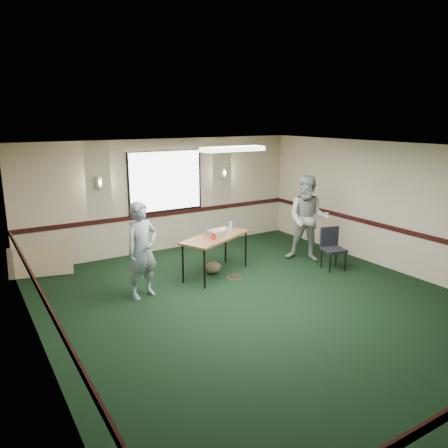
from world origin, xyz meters
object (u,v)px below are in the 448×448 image
projector (216,233)px  person_left (142,250)px  person_right (308,219)px  conference_chair (332,245)px  folding_table (216,239)px

projector → person_left: size_ratio=0.19×
person_left → person_right: 3.95m
conference_chair → person_right: person_right is taller
folding_table → conference_chair: bearing=-47.2°
projector → person_left: person_left is taller
conference_chair → person_left: person_left is taller
conference_chair → person_right: size_ratio=0.46×
conference_chair → person_left: (-4.04, 0.67, 0.36)m
person_left → person_right: person_right is taller
projector → person_left: bearing=168.3°
projector → person_right: size_ratio=0.17×
projector → person_right: bearing=-31.6°
projector → person_right: person_right is taller
folding_table → person_left: size_ratio=1.01×
person_left → folding_table: bearing=-4.8°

